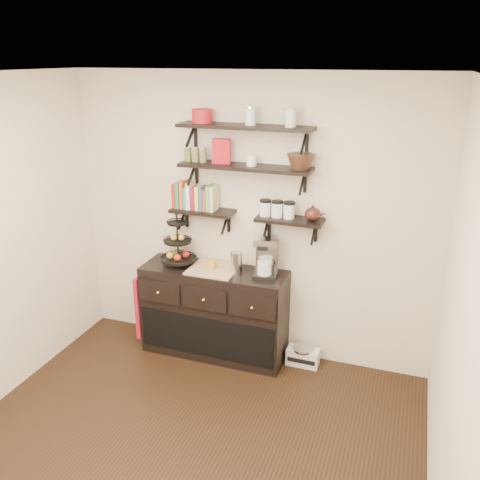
# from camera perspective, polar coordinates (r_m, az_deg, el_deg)

# --- Properties ---
(floor) EXTENTS (3.50, 3.50, 0.00)m
(floor) POSITION_cam_1_polar(r_m,az_deg,el_deg) (4.07, -7.62, -23.89)
(floor) COLOR black
(floor) RESTS_ON ground
(ceiling) EXTENTS (3.50, 3.50, 0.02)m
(ceiling) POSITION_cam_1_polar(r_m,az_deg,el_deg) (2.94, -10.12, 17.61)
(ceiling) COLOR white
(ceiling) RESTS_ON back_wall
(back_wall) EXTENTS (3.50, 0.02, 2.70)m
(back_wall) POSITION_cam_1_polar(r_m,az_deg,el_deg) (4.78, 1.05, 2.23)
(back_wall) COLOR beige
(back_wall) RESTS_ON ground
(right_wall) EXTENTS (0.02, 3.50, 2.70)m
(right_wall) POSITION_cam_1_polar(r_m,az_deg,el_deg) (2.97, 23.38, -11.17)
(right_wall) COLOR beige
(right_wall) RESTS_ON ground
(shelf_top) EXTENTS (1.20, 0.27, 0.23)m
(shelf_top) POSITION_cam_1_polar(r_m,az_deg,el_deg) (4.47, 0.57, 12.57)
(shelf_top) COLOR black
(shelf_top) RESTS_ON back_wall
(shelf_mid) EXTENTS (1.20, 0.27, 0.23)m
(shelf_mid) POSITION_cam_1_polar(r_m,az_deg,el_deg) (4.52, 0.56, 8.17)
(shelf_mid) COLOR black
(shelf_mid) RESTS_ON back_wall
(shelf_low_left) EXTENTS (0.60, 0.25, 0.23)m
(shelf_low_left) POSITION_cam_1_polar(r_m,az_deg,el_deg) (4.80, -4.17, 3.21)
(shelf_low_left) COLOR black
(shelf_low_left) RESTS_ON back_wall
(shelf_low_right) EXTENTS (0.60, 0.25, 0.23)m
(shelf_low_right) POSITION_cam_1_polar(r_m,az_deg,el_deg) (4.54, 5.62, 2.19)
(shelf_low_right) COLOR black
(shelf_low_right) RESTS_ON back_wall
(cookbooks) EXTENTS (0.40, 0.15, 0.26)m
(cookbooks) POSITION_cam_1_polar(r_m,az_deg,el_deg) (4.78, -4.95, 4.85)
(cookbooks) COLOR #A71F13
(cookbooks) RESTS_ON shelf_low_left
(glass_canisters) EXTENTS (0.32, 0.10, 0.13)m
(glass_canisters) POSITION_cam_1_polar(r_m,az_deg,el_deg) (4.54, 4.18, 3.39)
(glass_canisters) COLOR silver
(glass_canisters) RESTS_ON shelf_low_right
(sideboard) EXTENTS (1.40, 0.50, 0.92)m
(sideboard) POSITION_cam_1_polar(r_m,az_deg,el_deg) (5.02, -2.89, -8.05)
(sideboard) COLOR black
(sideboard) RESTS_ON floor
(fruit_stand) EXTENTS (0.34, 0.34, 0.51)m
(fruit_stand) POSITION_cam_1_polar(r_m,az_deg,el_deg) (4.90, -6.94, -0.88)
(fruit_stand) COLOR black
(fruit_stand) RESTS_ON sideboard
(candle) EXTENTS (0.08, 0.08, 0.08)m
(candle) POSITION_cam_1_polar(r_m,az_deg,el_deg) (4.81, -3.17, -2.71)
(candle) COLOR #AC7927
(candle) RESTS_ON sideboard
(coffee_maker) EXTENTS (0.24, 0.24, 0.38)m
(coffee_maker) POSITION_cam_1_polar(r_m,az_deg,el_deg) (4.62, 2.96, -1.98)
(coffee_maker) COLOR black
(coffee_maker) RESTS_ON sideboard
(thermal_carafe) EXTENTS (0.11, 0.11, 0.22)m
(thermal_carafe) POSITION_cam_1_polar(r_m,az_deg,el_deg) (4.68, -0.39, -2.59)
(thermal_carafe) COLOR silver
(thermal_carafe) RESTS_ON sideboard
(apron) EXTENTS (0.04, 0.27, 0.64)m
(apron) POSITION_cam_1_polar(r_m,az_deg,el_deg) (5.23, -10.80, -7.11)
(apron) COLOR maroon
(apron) RESTS_ON sideboard
(radio) EXTENTS (0.31, 0.21, 0.18)m
(radio) POSITION_cam_1_polar(r_m,az_deg,el_deg) (5.04, 7.08, -12.80)
(radio) COLOR silver
(radio) RESTS_ON floor
(recipe_box) EXTENTS (0.17, 0.09, 0.22)m
(recipe_box) POSITION_cam_1_polar(r_m,az_deg,el_deg) (4.57, -2.12, 9.92)
(recipe_box) COLOR #A4121E
(recipe_box) RESTS_ON shelf_mid
(walnut_bowl) EXTENTS (0.24, 0.24, 0.13)m
(walnut_bowl) POSITION_cam_1_polar(r_m,az_deg,el_deg) (4.37, 6.83, 8.73)
(walnut_bowl) COLOR black
(walnut_bowl) RESTS_ON shelf_mid
(ramekins) EXTENTS (0.09, 0.09, 0.10)m
(ramekins) POSITION_cam_1_polar(r_m,az_deg,el_deg) (4.49, 1.30, 8.94)
(ramekins) COLOR white
(ramekins) RESTS_ON shelf_mid
(teapot) EXTENTS (0.21, 0.17, 0.14)m
(teapot) POSITION_cam_1_polar(r_m,az_deg,el_deg) (4.47, 8.14, 3.04)
(teapot) COLOR #391711
(teapot) RESTS_ON shelf_low_right
(red_pot) EXTENTS (0.18, 0.18, 0.12)m
(red_pot) POSITION_cam_1_polar(r_m,az_deg,el_deg) (4.60, -4.26, 13.71)
(red_pot) COLOR #A4121E
(red_pot) RESTS_ON shelf_top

